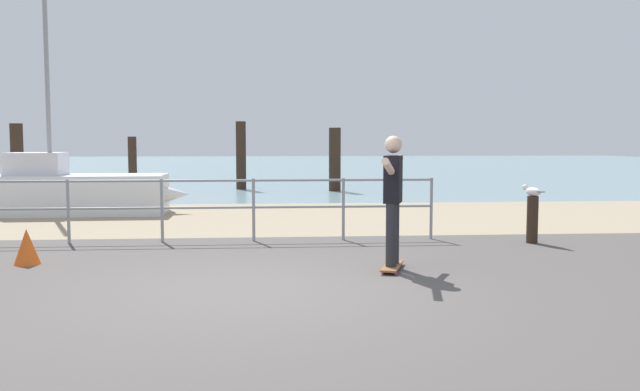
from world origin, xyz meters
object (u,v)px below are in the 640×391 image
seagull (532,191)px  traffic_cone (27,247)px  sailboat (72,192)px  bollard_short (532,220)px  skateboarder (393,192)px  skateboard (392,266)px

seagull → traffic_cone: size_ratio=0.95×
sailboat → bollard_short: bearing=-29.4°
sailboat → traffic_cone: sailboat is taller
traffic_cone → sailboat: bearing=100.6°
skateboarder → seagull: 3.35m
sailboat → skateboarder: (5.95, -6.86, 0.50)m
bollard_short → traffic_cone: bollard_short is taller
skateboarder → skateboard: bearing=45.0°
skateboarder → seagull: (2.66, 2.03, -0.16)m
traffic_cone → bollard_short: bearing=9.7°
bollard_short → seagull: size_ratio=1.65×
skateboard → seagull: seagull is taller
traffic_cone → seagull: bearing=9.8°
bollard_short → seagull: bearing=109.7°
bollard_short → traffic_cone: bearing=-170.3°
seagull → bollard_short: bearing=-70.3°
seagull → traffic_cone: (-7.46, -1.29, -0.61)m
skateboard → traffic_cone: (-4.80, 0.74, 0.18)m
skateboard → bollard_short: bearing=37.1°
sailboat → skateboard: size_ratio=6.04×
skateboard → traffic_cone: traffic_cone is taller
skateboard → skateboarder: 0.95m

